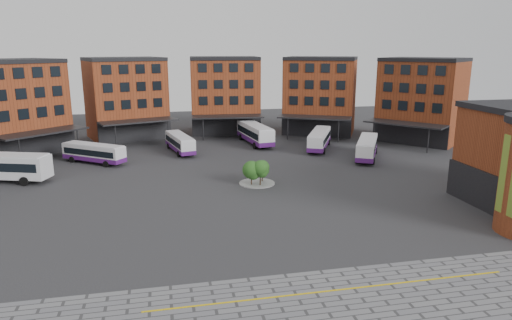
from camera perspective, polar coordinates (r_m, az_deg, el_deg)
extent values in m
plane|color=#28282B|center=(44.74, 0.80, -7.49)|extent=(160.00, 160.00, 0.00)
cube|color=gold|center=(33.16, 9.84, -15.74)|extent=(26.00, 0.15, 0.02)
cube|color=brown|center=(81.24, -27.83, 5.71)|extent=(16.35, 16.13, 14.00)
cube|color=black|center=(77.71, -25.82, 1.88)|extent=(10.00, 9.07, 4.00)
cube|color=black|center=(80.73, -28.42, 10.83)|extent=(16.55, 16.35, 0.60)
cube|color=black|center=(76.53, -26.32, 7.14)|extent=(8.60, 7.77, 8.00)
cube|color=black|center=(75.31, -25.12, 3.16)|extent=(12.61, 11.97, 0.25)
cylinder|color=black|center=(72.06, -27.40, 0.86)|extent=(0.20, 0.20, 4.00)
cylinder|color=black|center=(76.39, -21.35, 2.13)|extent=(0.20, 0.20, 4.00)
cube|color=brown|center=(87.79, -15.92, 7.28)|extent=(15.55, 13.69, 14.00)
cube|color=black|center=(83.85, -14.82, 3.60)|extent=(12.45, 4.71, 4.00)
cube|color=black|center=(87.32, -16.25, 12.04)|extent=(15.65, 13.97, 0.60)
cube|color=black|center=(82.73, -15.09, 8.49)|extent=(10.87, 3.87, 8.00)
cube|color=black|center=(81.30, -14.44, 4.74)|extent=(13.72, 8.39, 0.25)
cylinder|color=black|center=(78.77, -17.14, 2.80)|extent=(0.20, 0.20, 4.00)
cylinder|color=black|center=(81.33, -10.92, 3.51)|extent=(0.20, 0.20, 4.00)
cube|color=brown|center=(90.87, -3.96, 7.98)|extent=(13.67, 10.88, 14.00)
cube|color=black|center=(86.74, -3.68, 4.37)|extent=(13.00, 1.41, 4.00)
cube|color=black|center=(90.41, -4.04, 12.58)|extent=(13.69, 11.18, 0.60)
cube|color=black|center=(85.65, -3.74, 9.10)|extent=(11.42, 0.95, 8.00)
cube|color=black|center=(84.11, -3.58, 5.45)|extent=(13.28, 5.30, 0.25)
cylinder|color=black|center=(82.44, -6.62, 3.80)|extent=(0.20, 0.20, 4.00)
cylinder|color=black|center=(83.12, -0.33, 3.98)|extent=(0.20, 0.20, 4.00)
cube|color=brown|center=(90.33, 8.02, 7.84)|extent=(16.12, 14.81, 14.00)
cube|color=black|center=(86.24, 7.50, 4.22)|extent=(11.81, 6.35, 4.00)
cube|color=black|center=(89.88, 8.18, 12.47)|extent=(16.26, 15.08, 0.60)
cube|color=black|center=(85.14, 7.63, 8.98)|extent=(10.26, 5.33, 8.00)
cube|color=black|center=(83.63, 7.32, 5.31)|extent=(13.58, 9.82, 0.25)
cylinder|color=black|center=(82.93, 3.98, 3.92)|extent=(0.20, 0.20, 4.00)
cylinder|color=black|center=(81.69, 10.27, 3.58)|extent=(0.20, 0.20, 4.00)
cube|color=brown|center=(86.22, 19.97, 6.87)|extent=(16.02, 16.39, 14.00)
cube|color=black|center=(82.38, 18.61, 3.16)|extent=(8.74, 10.28, 4.00)
cube|color=black|center=(85.74, 20.38, 11.70)|extent=(16.25, 16.58, 0.60)
cube|color=black|center=(81.25, 18.95, 8.13)|extent=(7.47, 8.86, 8.00)
cube|color=black|center=(79.86, 18.14, 4.33)|extent=(11.73, 12.79, 0.25)
cylinder|color=black|center=(80.20, 14.54, 3.17)|extent=(0.20, 0.20, 4.00)
cylinder|color=black|center=(77.10, 20.72, 2.29)|extent=(0.20, 0.20, 4.00)
cube|color=black|center=(52.21, 26.73, -3.55)|extent=(0.40, 12.00, 4.00)
cube|color=orange|center=(45.15, 29.08, -1.75)|extent=(0.12, 2.20, 7.00)
cylinder|color=gray|center=(56.21, 0.12, -2.91)|extent=(4.40, 4.40, 0.12)
cylinder|color=#332114|center=(55.31, -0.57, -2.50)|extent=(0.14, 0.14, 1.40)
sphere|color=#1D4B19|center=(54.97, -0.57, -1.25)|extent=(2.21, 2.21, 2.21)
sphere|color=#1D4B19|center=(54.98, -0.33, -1.70)|extent=(1.55, 1.55, 1.55)
cylinder|color=#332114|center=(56.77, 0.78, -2.10)|extent=(0.14, 0.14, 1.35)
sphere|color=#1D4B19|center=(56.44, 0.78, -0.92)|extent=(1.79, 1.79, 1.79)
sphere|color=#1D4B19|center=(56.45, 1.01, -1.34)|extent=(1.25, 1.25, 1.25)
cylinder|color=#332114|center=(55.11, 0.53, -2.47)|extent=(0.14, 0.14, 1.58)
sphere|color=#1D4B19|center=(54.72, 0.54, -1.04)|extent=(1.92, 1.92, 1.92)
sphere|color=#1D4B19|center=(54.75, 0.78, -1.54)|extent=(1.34, 1.34, 1.34)
cube|color=silver|center=(64.94, -29.39, -0.65)|extent=(12.71, 6.65, 2.77)
cylinder|color=black|center=(61.90, -26.99, -2.40)|extent=(1.18, 0.68, 1.13)
cylinder|color=black|center=(64.18, -25.62, -1.71)|extent=(1.18, 0.68, 1.13)
cube|color=silver|center=(69.78, -19.61, 0.91)|extent=(9.37, 7.73, 2.22)
cube|color=black|center=(69.75, -19.62, 1.04)|extent=(8.76, 7.31, 0.86)
cube|color=silver|center=(69.55, -19.69, 1.84)|extent=(9.00, 7.42, 0.11)
cube|color=black|center=(73.18, -22.39, 1.41)|extent=(1.24, 1.62, 1.00)
cube|color=#4E1769|center=(69.95, -19.56, 0.28)|extent=(9.43, 7.79, 0.63)
cylinder|color=black|center=(71.50, -22.01, 0.05)|extent=(0.89, 0.76, 0.91)
cylinder|color=black|center=(73.02, -20.74, 0.43)|extent=(0.89, 0.76, 0.91)
cylinder|color=black|center=(67.09, -18.23, -0.49)|extent=(0.89, 0.76, 0.91)
cylinder|color=black|center=(68.71, -16.96, -0.07)|extent=(0.89, 0.76, 0.91)
cube|color=silver|center=(73.75, -9.49, 2.21)|extent=(4.39, 10.26, 2.23)
cube|color=black|center=(73.71, -9.50, 2.33)|extent=(4.28, 9.49, 0.86)
cube|color=silver|center=(73.52, -9.53, 3.09)|extent=(4.22, 9.85, 0.11)
cube|color=black|center=(78.37, -10.44, 3.01)|extent=(1.91, 0.54, 1.00)
cube|color=#4E1769|center=(73.91, -9.47, 1.60)|extent=(4.44, 10.31, 0.64)
cylinder|color=black|center=(76.76, -10.90, 1.72)|extent=(0.46, 0.95, 0.91)
cylinder|color=black|center=(77.30, -9.27, 1.87)|extent=(0.46, 0.95, 0.91)
cylinder|color=black|center=(70.68, -9.66, 0.73)|extent=(0.46, 0.95, 0.91)
cylinder|color=black|center=(71.27, -7.90, 0.90)|extent=(0.46, 0.95, 0.91)
cube|color=silver|center=(79.04, -0.14, 3.42)|extent=(4.30, 12.34, 2.69)
cube|color=black|center=(79.01, -0.14, 3.56)|extent=(4.23, 11.39, 1.04)
cube|color=silver|center=(78.80, -0.14, 4.43)|extent=(4.13, 11.84, 0.13)
cube|color=black|center=(84.55, -1.47, 4.28)|extent=(2.33, 0.42, 1.21)
cube|color=#4E1769|center=(79.22, -0.14, 2.74)|extent=(4.34, 12.38, 0.77)
cylinder|color=black|center=(82.49, -1.92, 2.87)|extent=(0.47, 1.13, 1.10)
cylinder|color=black|center=(83.34, -0.12, 2.99)|extent=(0.47, 1.13, 1.10)
cylinder|color=black|center=(75.29, -0.15, 1.81)|extent=(0.47, 1.13, 1.10)
cylinder|color=black|center=(76.22, 1.80, 1.95)|extent=(0.47, 1.13, 1.10)
cube|color=white|center=(75.68, 7.93, 2.67)|extent=(7.11, 10.80, 2.42)
cube|color=black|center=(75.65, 7.93, 2.80)|extent=(6.77, 10.05, 0.94)
cube|color=silver|center=(75.45, 7.96, 3.60)|extent=(6.82, 10.37, 0.12)
cube|color=black|center=(80.84, 8.41, 3.53)|extent=(1.92, 1.05, 1.09)
cube|color=#4E1769|center=(75.85, 7.90, 2.03)|extent=(7.16, 10.85, 0.69)
cylinder|color=black|center=(79.46, 7.33, 2.30)|extent=(0.71, 1.01, 0.99)
cylinder|color=black|center=(79.18, 9.10, 2.19)|extent=(0.71, 1.01, 0.99)
cylinder|color=black|center=(72.73, 6.58, 1.24)|extent=(0.71, 1.01, 0.99)
cylinder|color=black|center=(72.42, 8.51, 1.12)|extent=(0.71, 1.01, 0.99)
cube|color=white|center=(70.65, 13.70, 1.59)|extent=(7.38, 10.65, 2.41)
cube|color=black|center=(70.61, 13.71, 1.73)|extent=(7.01, 9.92, 0.93)
cube|color=silver|center=(70.40, 13.76, 2.59)|extent=(7.08, 10.22, 0.12)
cube|color=black|center=(75.79, 13.98, 2.57)|extent=(1.89, 1.12, 1.08)
cube|color=#4E1769|center=(70.83, 13.66, 0.91)|extent=(7.43, 10.70, 0.69)
cylinder|color=black|center=(74.36, 12.88, 1.25)|extent=(0.73, 1.00, 0.98)
cylinder|color=black|center=(74.23, 14.77, 1.12)|extent=(0.73, 1.00, 0.98)
cylinder|color=black|center=(67.63, 12.41, 0.03)|extent=(0.73, 1.00, 0.98)
cylinder|color=black|center=(67.50, 14.49, -0.11)|extent=(0.73, 1.00, 0.98)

